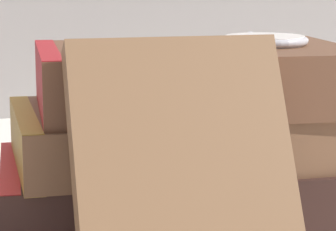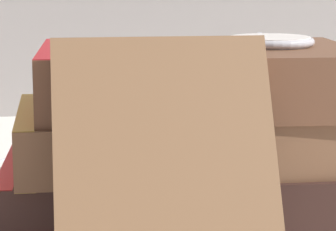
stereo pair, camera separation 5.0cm
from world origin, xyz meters
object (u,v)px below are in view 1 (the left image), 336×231
at_px(book_flat_bottom, 171,189).
at_px(reading_glasses, 24,164).
at_px(book_flat_middle, 176,133).
at_px(book_leaning_front, 185,175).
at_px(pocket_watch, 265,40).
at_px(book_flat_top, 187,78).

relative_size(book_flat_bottom, reading_glasses, 2.45).
relative_size(book_flat_middle, reading_glasses, 2.24).
bearing_deg(book_flat_middle, book_leaning_front, -102.42).
relative_size(book_leaning_front, reading_glasses, 1.33).
height_order(book_flat_bottom, pocket_watch, pocket_watch).
bearing_deg(book_flat_middle, book_flat_bottom, 156.66).
relative_size(book_flat_middle, book_flat_top, 1.06).
xyz_separation_m(book_flat_middle, book_flat_top, (0.01, -0.00, 0.04)).
bearing_deg(pocket_watch, book_leaning_front, -128.02).
xyz_separation_m(book_flat_middle, reading_glasses, (-0.09, 0.16, -0.06)).
bearing_deg(book_leaning_front, pocket_watch, 51.98).
relative_size(book_flat_top, reading_glasses, 2.11).
bearing_deg(book_leaning_front, book_flat_middle, 77.77).
distance_m(book_leaning_front, reading_glasses, 0.28).
xyz_separation_m(pocket_watch, reading_glasses, (-0.15, 0.17, -0.11)).
height_order(book_flat_bottom, reading_glasses, book_flat_bottom).
bearing_deg(reading_glasses, book_flat_bottom, -68.23).
relative_size(book_flat_bottom, pocket_watch, 3.98).
bearing_deg(book_flat_top, reading_glasses, 121.76).
bearing_deg(book_leaning_front, book_flat_top, 74.21).
relative_size(book_flat_bottom, book_flat_top, 1.16).
relative_size(pocket_watch, reading_glasses, 0.62).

